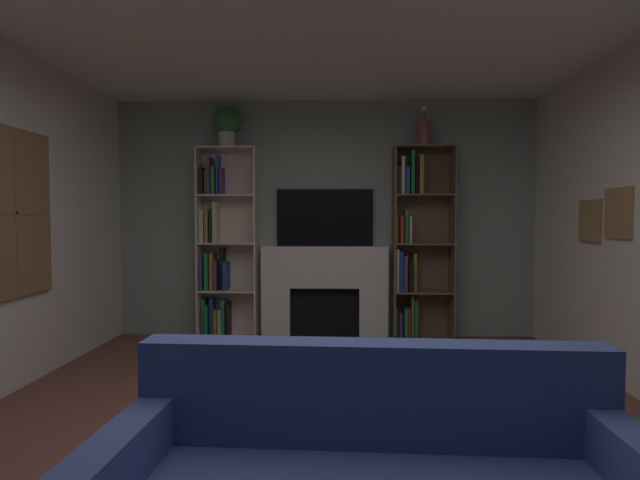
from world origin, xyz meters
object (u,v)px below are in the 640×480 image
bookshelf_left (221,249)px  potted_plant (227,124)px  fireplace (325,290)px  vase_with_flowers (424,132)px  bookshelf_right (415,245)px  tv (325,217)px

bookshelf_left → potted_plant: potted_plant is taller
fireplace → bookshelf_left: bearing=179.8°
bookshelf_left → fireplace: bearing=-0.2°
fireplace → potted_plant: (-1.09, -0.04, 1.86)m
potted_plant → vase_with_flowers: size_ratio=1.01×
vase_with_flowers → bookshelf_right: bearing=162.2°
fireplace → potted_plant: potted_plant is taller
bookshelf_left → vase_with_flowers: size_ratio=4.76×
tv → bookshelf_left: size_ratio=0.51×
bookshelf_left → vase_with_flowers: bearing=-1.2°
tv → vase_with_flowers: vase_with_flowers is taller
fireplace → potted_plant: 2.16m
vase_with_flowers → tv: bearing=173.7°
potted_plant → vase_with_flowers: 2.19m
fireplace → vase_with_flowers: vase_with_flowers is taller
potted_plant → tv: bearing=6.3°
tv → bookshelf_left: (-1.17, -0.07, -0.36)m
fireplace → bookshelf_right: 1.13m
fireplace → vase_with_flowers: size_ratio=3.37×
tv → bookshelf_right: 1.05m
tv → potted_plant: 1.52m
tv → bookshelf_right: (1.01, -0.09, -0.31)m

